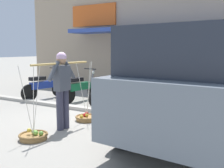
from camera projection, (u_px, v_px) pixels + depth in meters
name	position (u px, v px, depth m)	size (l,w,h in m)	color
ground_plane	(85.00, 119.00, 6.67)	(90.00, 90.00, 0.00)	gray
sidewalk_curb	(100.00, 111.00, 7.26)	(20.00, 0.24, 0.10)	#AEA89C
fruit_vendor	(62.00, 85.00, 5.69)	(0.22, 1.65, 1.70)	#38384C
fruit_basket_left_side	(34.00, 135.00, 5.12)	(0.57, 0.57, 1.45)	#9E7542
fruit_basket_right_side	(87.00, 117.00, 6.49)	(0.57, 0.57, 1.45)	#9E7542
motorcycle_nearest_shop	(44.00, 86.00, 9.24)	(0.57, 1.80, 1.09)	black
motorcycle_second_in_row	(81.00, 88.00, 8.90)	(0.54, 1.81, 1.09)	black
motorcycle_third_in_row	(110.00, 91.00, 8.24)	(0.59, 1.80, 1.09)	black
motorcycle_end_of_row	(138.00, 95.00, 7.41)	(0.54, 1.81, 1.09)	black
parked_truck	(203.00, 81.00, 5.17)	(2.44, 4.93, 2.10)	slate
storefront_building	(177.00, 42.00, 12.14)	(13.00, 6.00, 4.20)	tan
wooden_crate	(185.00, 103.00, 7.75)	(0.44, 0.36, 0.32)	olive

